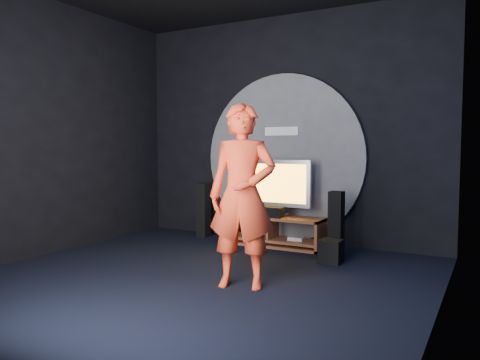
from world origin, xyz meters
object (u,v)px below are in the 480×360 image
Objects in this scene: media_console at (273,233)px; player at (242,196)px; subwoofer at (331,251)px; tower_speaker_left at (204,210)px; tower_speaker_right at (336,224)px; tv at (275,185)px.

media_console is 2.23m from player.
subwoofer is at bearing -28.50° from media_console.
tower_speaker_left is 2.90m from player.
media_console is 0.80× the size of player.
tower_speaker_right is at bearing -12.75° from media_console.
tower_speaker_right is (1.04, -0.23, 0.25)m from media_console.
tv reaches higher than tower_speaker_right.
tower_speaker_left is 2.97× the size of subwoofer.
media_console reaches higher than subwoofer.
tower_speaker_left is (-1.31, 0.05, -0.47)m from tv.
media_console is at bearing 88.74° from player.
media_console is 0.72m from tv.
tv is 1.39m from tower_speaker_left.
player is (0.58, -2.08, 0.06)m from tv.
subwoofer is at bearing -82.61° from tower_speaker_right.
tv is at bearing 95.58° from media_console.
tower_speaker_left is at bearing 114.41° from player.
tv is (-0.01, 0.07, 0.71)m from media_console.
player is at bearing -109.68° from subwoofer.
tower_speaker_left is 1.00× the size of tower_speaker_right.
tower_speaker_right is 0.46m from subwoofer.
tv is 1.48m from subwoofer.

